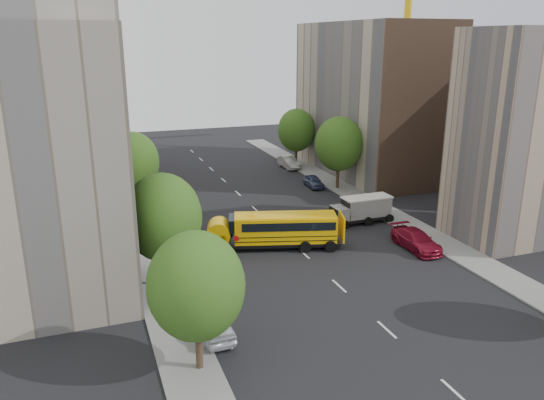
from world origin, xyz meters
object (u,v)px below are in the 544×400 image
school_bus (275,229)px  safari_truck (362,209)px  parked_car_0 (212,322)px  street_tree_0 (196,286)px  street_tree_2 (133,162)px  parked_car_3 (416,240)px  parked_car_2 (149,182)px  street_tree_1 (163,217)px  parked_car_1 (163,224)px  parked_car_5 (289,162)px  parked_car_4 (314,181)px  street_tree_5 (296,130)px  street_tree_4 (339,144)px

school_bus → safari_truck: 9.97m
safari_truck → parked_car_0: (-17.49, -14.00, -0.51)m
street_tree_0 → street_tree_2: size_ratio=0.96×
parked_car_0 → parked_car_3: size_ratio=0.86×
safari_truck → parked_car_3: bearing=-83.5°
parked_car_2 → street_tree_1: bearing=86.1°
street_tree_0 → parked_car_2: street_tree_0 is taller
parked_car_1 → parked_car_5: (19.20, 18.51, -0.02)m
parked_car_3 → parked_car_4: bearing=89.7°
street_tree_5 → parked_car_1: 28.59m
street_tree_1 → parked_car_4: size_ratio=2.06×
street_tree_2 → parked_car_0: street_tree_2 is taller
safari_truck → parked_car_0: safari_truck is taller
street_tree_0 → parked_car_3: bearing=26.5°
school_bus → safari_truck: school_bus is taller
safari_truck → parked_car_0: 22.41m
street_tree_2 → parked_car_3: size_ratio=1.49×
parked_car_2 → parked_car_5: bearing=-167.5°
street_tree_0 → street_tree_5: bearing=61.2°
parked_car_5 → safari_truck: bearing=-94.8°
parked_car_0 → parked_car_4: parked_car_0 is taller
street_tree_4 → street_tree_5: bearing=90.0°
parked_car_1 → parked_car_0: bearing=86.1°
parked_car_0 → parked_car_2: 32.39m
parked_car_2 → parked_car_4: 18.53m
parked_car_2 → parked_car_3: size_ratio=1.03×
street_tree_1 → parked_car_0: (1.40, -7.00, -4.19)m
parked_car_0 → street_tree_2: bearing=-89.3°
school_bus → parked_car_3: size_ratio=1.98×
parked_car_3 → street_tree_2: bearing=137.3°
street_tree_5 → parked_car_2: bearing=-166.9°
street_tree_0 → parked_car_3: (19.80, 9.88, -3.89)m
parked_car_5 → parked_car_0: bearing=-118.4°
street_tree_4 → parked_car_1: street_tree_4 is taller
street_tree_5 → school_bus: bearing=-116.0°
parked_car_3 → parked_car_5: (0.80, 29.20, 0.00)m
street_tree_5 → parked_car_3: 30.45m
safari_truck → parked_car_4: (0.91, 12.57, -0.62)m
street_tree_2 → parked_car_5: (20.60, 11.08, -4.07)m
street_tree_4 → street_tree_2: bearing=180.0°
street_tree_0 → street_tree_5: street_tree_5 is taller
street_tree_5 → safari_truck: size_ratio=1.32×
street_tree_2 → street_tree_5: street_tree_2 is taller
street_tree_2 → safari_truck: size_ratio=1.36×
parked_car_2 → school_bus: bearing=109.7°
street_tree_5 → parked_car_0: 42.53m
school_bus → parked_car_1: school_bus is taller
street_tree_4 → parked_car_4: bearing=144.4°
street_tree_0 → street_tree_1: (0.00, 10.00, 0.31)m
street_tree_2 → parked_car_5: size_ratio=1.69×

